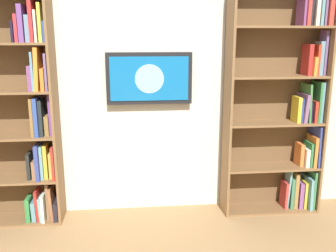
# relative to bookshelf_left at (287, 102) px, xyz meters

# --- Properties ---
(wall_back) EXTENTS (4.52, 0.06, 2.70)m
(wall_back) POSITION_rel_bookshelf_left_xyz_m (1.29, -0.17, 0.29)
(wall_back) COLOR silver
(wall_back) RESTS_ON ground
(bookshelf_left) EXTENTS (0.91, 0.28, 2.17)m
(bookshelf_left) POSITION_rel_bookshelf_left_xyz_m (0.00, 0.00, 0.00)
(bookshelf_left) COLOR brown
(bookshelf_left) RESTS_ON ground
(bookshelf_right) EXTENTS (0.78, 0.28, 2.00)m
(bookshelf_right) POSITION_rel_bookshelf_left_xyz_m (2.37, 0.00, -0.09)
(bookshelf_right) COLOR brown
(bookshelf_right) RESTS_ON ground
(wall_mounted_tv) EXTENTS (0.77, 0.07, 0.46)m
(wall_mounted_tv) POSITION_rel_bookshelf_left_xyz_m (1.26, -0.08, 0.22)
(wall_mounted_tv) COLOR black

